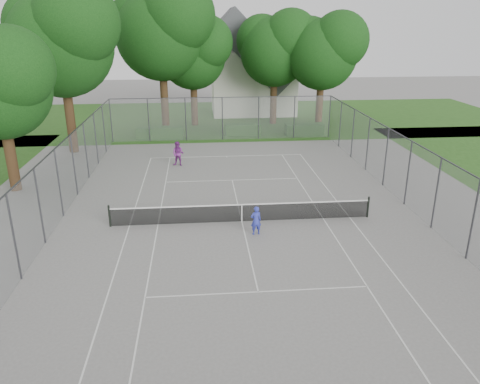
{
  "coord_description": "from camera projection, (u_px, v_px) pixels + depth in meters",
  "views": [
    {
      "loc": [
        -2.01,
        -21.12,
        9.39
      ],
      "look_at": [
        0.0,
        1.0,
        1.2
      ],
      "focal_mm": 35.0,
      "sensor_mm": 36.0,
      "label": 1
    }
  ],
  "objects": [
    {
      "name": "grass_far",
      "position": [
        218.0,
        118.0,
        47.44
      ],
      "size": [
        60.0,
        20.0,
        0.0
      ],
      "primitive_type": "cube",
      "color": "#224A15",
      "rests_on": "ground"
    },
    {
      "name": "court_markings",
      "position": [
        242.0,
        222.0,
        23.15
      ],
      "size": [
        11.03,
        23.83,
        0.01
      ],
      "color": "silver",
      "rests_on": "ground"
    },
    {
      "name": "house",
      "position": [
        253.0,
        72.0,
        49.09
      ],
      "size": [
        8.52,
        6.61,
        10.61
      ],
      "color": "silver",
      "rests_on": "ground"
    },
    {
      "name": "hedge_left",
      "position": [
        160.0,
        133.0,
        39.29
      ],
      "size": [
        3.83,
        1.15,
        0.96
      ],
      "primitive_type": "cube",
      "color": "#1F4817",
      "rests_on": "ground"
    },
    {
      "name": "tree_far_midright",
      "position": [
        276.0,
        46.0,
        42.66
      ],
      "size": [
        7.26,
        6.63,
        10.43
      ],
      "color": "#362213",
      "rests_on": "ground"
    },
    {
      "name": "tree_far_left",
      "position": [
        162.0,
        27.0,
        39.78
      ],
      "size": [
        8.95,
        8.17,
        12.87
      ],
      "color": "#362213",
      "rests_on": "ground"
    },
    {
      "name": "tennis_net",
      "position": [
        242.0,
        212.0,
        22.97
      ],
      "size": [
        12.87,
        0.1,
        1.1
      ],
      "color": "black",
      "rests_on": "ground"
    },
    {
      "name": "perimeter_fence",
      "position": [
        242.0,
        187.0,
        22.53
      ],
      "size": [
        18.08,
        34.08,
        3.52
      ],
      "color": "#38383D",
      "rests_on": "ground"
    },
    {
      "name": "ground",
      "position": [
        242.0,
        222.0,
        23.15
      ],
      "size": [
        120.0,
        120.0,
        0.0
      ],
      "primitive_type": "plane",
      "color": "slate",
      "rests_on": "ground"
    },
    {
      "name": "hedge_mid",
      "position": [
        243.0,
        129.0,
        40.45
      ],
      "size": [
        3.03,
        0.87,
        0.95
      ],
      "primitive_type": "cube",
      "color": "#1F4817",
      "rests_on": "ground"
    },
    {
      "name": "girl_player",
      "position": [
        256.0,
        220.0,
        21.57
      ],
      "size": [
        0.56,
        0.42,
        1.39
      ],
      "primitive_type": "imported",
      "rotation": [
        0.0,
        0.0,
        3.32
      ],
      "color": "#3039B4",
      "rests_on": "ground"
    },
    {
      "name": "tree_far_midleft",
      "position": [
        193.0,
        50.0,
        42.06
      ],
      "size": [
        6.9,
        6.3,
        9.91
      ],
      "color": "#362213",
      "rests_on": "ground"
    },
    {
      "name": "tree_far_right",
      "position": [
        324.0,
        48.0,
        40.98
      ],
      "size": [
        7.12,
        6.5,
        10.24
      ],
      "color": "#362213",
      "rests_on": "ground"
    },
    {
      "name": "tree_side_back",
      "position": [
        61.0,
        35.0,
        32.52
      ],
      "size": [
        8.48,
        7.75,
        12.19
      ],
      "color": "#362213",
      "rests_on": "ground"
    },
    {
      "name": "hedge_right",
      "position": [
        304.0,
        129.0,
        40.47
      ],
      "size": [
        3.26,
        1.2,
        0.98
      ],
      "primitive_type": "cube",
      "color": "#1F4817",
      "rests_on": "ground"
    },
    {
      "name": "woman_player",
      "position": [
        178.0,
        154.0,
        31.76
      ],
      "size": [
        0.98,
        0.86,
        1.68
      ],
      "primitive_type": "imported",
      "rotation": [
        0.0,
        0.0,
        -0.33
      ],
      "color": "#7C2B81",
      "rests_on": "ground"
    }
  ]
}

